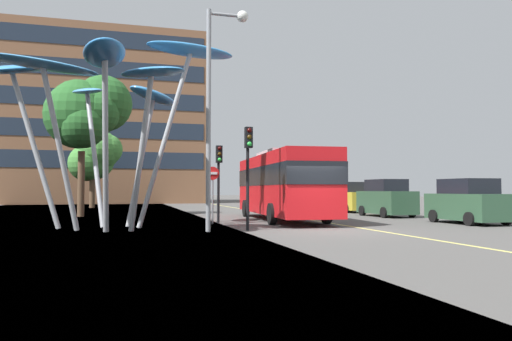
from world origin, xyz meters
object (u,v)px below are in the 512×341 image
object	(u,v)px
leaf_sculpture	(106,81)
car_parked_near	(468,202)
no_entry_sign	(213,186)
red_bus	(282,182)
car_parked_mid	(386,199)
car_parked_far	(349,198)
traffic_light_kerb_near	(248,156)
street_lamp	(217,90)
traffic_light_kerb_far	(219,167)

from	to	relation	value
leaf_sculpture	car_parked_near	bearing A→B (deg)	-4.05
leaf_sculpture	no_entry_sign	distance (m)	6.42
red_bus	no_entry_sign	xyz separation A→B (m)	(-3.98, -1.94, -0.21)
red_bus	car_parked_mid	world-z (taller)	red_bus
car_parked_mid	car_parked_near	bearing A→B (deg)	-84.94
leaf_sculpture	car_parked_far	world-z (taller)	leaf_sculpture
car_parked_near	leaf_sculpture	bearing A→B (deg)	175.95
car_parked_near	traffic_light_kerb_near	bearing A→B (deg)	-174.65
street_lamp	leaf_sculpture	bearing A→B (deg)	151.33
red_bus	street_lamp	distance (m)	8.11
car_parked_far	no_entry_sign	bearing A→B (deg)	-140.71
leaf_sculpture	street_lamp	xyz separation A→B (m)	(4.07, -2.22, -0.59)
leaf_sculpture	car_parked_far	size ratio (longest dim) A/B	2.52
red_bus	traffic_light_kerb_near	bearing A→B (deg)	-119.78
red_bus	street_lamp	size ratio (longest dim) A/B	1.36
car_parked_mid	street_lamp	bearing A→B (deg)	-147.17
red_bus	car_parked_mid	distance (m)	7.07
car_parked_far	red_bus	bearing A→B (deg)	-135.13
leaf_sculpture	no_entry_sign	xyz separation A→B (m)	(4.61, 1.67, -4.15)
car_parked_far	no_entry_sign	size ratio (longest dim) A/B	1.67
street_lamp	car_parked_mid	bearing A→B (deg)	32.83
car_parked_mid	street_lamp	distance (m)	14.18
red_bus	no_entry_sign	bearing A→B (deg)	-153.95
traffic_light_kerb_near	traffic_light_kerb_far	distance (m)	4.35
leaf_sculpture	car_parked_near	xyz separation A→B (m)	(15.98, -1.13, -4.91)
leaf_sculpture	red_bus	bearing A→B (deg)	22.83
traffic_light_kerb_near	traffic_light_kerb_far	world-z (taller)	traffic_light_kerb_near
traffic_light_kerb_far	no_entry_sign	world-z (taller)	traffic_light_kerb_far
red_bus	traffic_light_kerb_near	world-z (taller)	traffic_light_kerb_near
leaf_sculpture	car_parked_mid	bearing A→B (deg)	18.32
car_parked_mid	car_parked_far	world-z (taller)	car_parked_mid
car_parked_far	no_entry_sign	xyz separation A→B (m)	(-11.37, -9.30, 0.75)
traffic_light_kerb_far	car_parked_mid	bearing A→B (deg)	15.56
car_parked_near	car_parked_mid	xyz separation A→B (m)	(-0.55, 6.24, 0.04)
red_bus	car_parked_far	distance (m)	10.48
leaf_sculpture	no_entry_sign	bearing A→B (deg)	19.91
traffic_light_kerb_near	traffic_light_kerb_far	bearing A→B (deg)	93.98
traffic_light_kerb_near	street_lamp	distance (m)	2.73
traffic_light_kerb_far	car_parked_near	distance (m)	11.60
traffic_light_kerb_near	car_parked_mid	distance (m)	12.59
street_lamp	red_bus	bearing A→B (deg)	52.26
traffic_light_kerb_near	car_parked_far	bearing A→B (deg)	50.82
traffic_light_kerb_far	red_bus	bearing A→B (deg)	21.45
street_lamp	car_parked_far	bearing A→B (deg)	47.93
car_parked_mid	no_entry_sign	xyz separation A→B (m)	(-10.82, -3.44, 0.72)
red_bus	traffic_light_kerb_far	world-z (taller)	traffic_light_kerb_far
leaf_sculpture	car_parked_far	xyz separation A→B (m)	(15.98, 10.97, -4.90)
red_bus	car_parked_far	bearing A→B (deg)	44.87
car_parked_near	car_parked_far	bearing A→B (deg)	90.02
leaf_sculpture	no_entry_sign	world-z (taller)	leaf_sculpture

